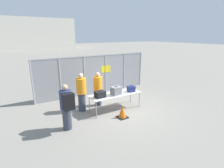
% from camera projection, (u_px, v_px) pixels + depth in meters
% --- Properties ---
extents(ground_plane, '(120.00, 120.00, 0.00)m').
position_uv_depth(ground_plane, '(121.00, 109.00, 8.18)').
color(ground_plane, gray).
extents(fence_section, '(6.82, 0.07, 2.23)m').
position_uv_depth(fence_section, '(95.00, 74.00, 10.06)').
color(fence_section, '#9EA0A5').
rests_on(fence_section, ground_plane).
extents(inspection_table, '(2.40, 0.80, 0.76)m').
position_uv_depth(inspection_table, '(115.00, 95.00, 7.93)').
color(inspection_table, silver).
rests_on(inspection_table, ground_plane).
extents(suitcase_black, '(0.45, 0.36, 0.30)m').
position_uv_depth(suitcase_black, '(100.00, 94.00, 7.44)').
color(suitcase_black, black).
rests_on(suitcase_black, inspection_table).
extents(suitcase_grey, '(0.47, 0.38, 0.39)m').
position_uv_depth(suitcase_grey, '(116.00, 91.00, 7.75)').
color(suitcase_grey, slate).
rests_on(suitcase_grey, inspection_table).
extents(suitcase_navy, '(0.37, 0.32, 0.29)m').
position_uv_depth(suitcase_navy, '(131.00, 89.00, 8.19)').
color(suitcase_navy, navy).
rests_on(suitcase_navy, inspection_table).
extents(traveler_hooded, '(0.42, 0.65, 1.71)m').
position_uv_depth(traveler_hooded, '(67.00, 106.00, 6.14)').
color(traveler_hooded, '#383D4C').
rests_on(traveler_hooded, ground_plane).
extents(security_worker_near, '(0.41, 0.41, 1.66)m').
position_uv_depth(security_worker_near, '(98.00, 89.00, 8.35)').
color(security_worker_near, '#383D4C').
rests_on(security_worker_near, ground_plane).
extents(security_worker_far, '(0.43, 0.43, 1.74)m').
position_uv_depth(security_worker_far, '(81.00, 92.00, 7.76)').
color(security_worker_far, '#383D4C').
rests_on(security_worker_far, ground_plane).
extents(utility_trailer, '(4.38, 2.09, 0.75)m').
position_uv_depth(utility_trailer, '(100.00, 75.00, 12.93)').
color(utility_trailer, silver).
rests_on(utility_trailer, ground_plane).
extents(distant_hangar, '(16.13, 8.53, 6.96)m').
position_uv_depth(distant_hangar, '(37.00, 34.00, 42.02)').
color(distant_hangar, beige).
rests_on(distant_hangar, ground_plane).
extents(traffic_cone, '(0.42, 0.42, 0.53)m').
position_uv_depth(traffic_cone, '(122.00, 112.00, 7.26)').
color(traffic_cone, black).
rests_on(traffic_cone, ground_plane).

